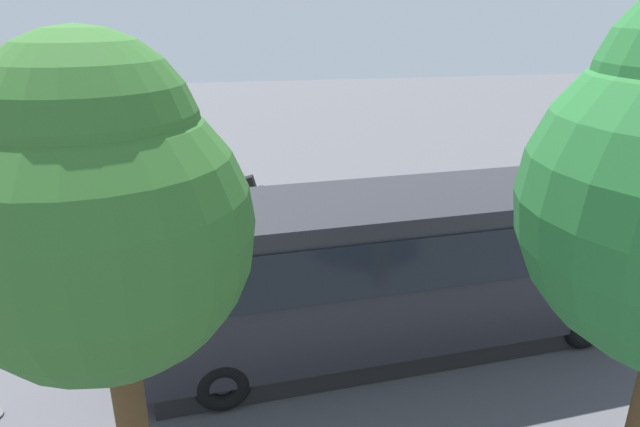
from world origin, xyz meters
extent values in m
plane|color=#4C4C51|center=(0.00, 0.00, 0.00)|extent=(80.00, 80.00, 0.00)
cube|color=#26262B|center=(-0.48, 5.23, 1.85)|extent=(10.55, 3.12, 2.80)
cube|color=black|center=(4.67, 5.54, 2.41)|extent=(0.19, 2.10, 1.23)
cube|color=black|center=(-0.41, 3.97, 2.41)|extent=(8.74, 0.56, 1.01)
cube|color=black|center=(-0.56, 6.50, 2.41)|extent=(8.74, 0.56, 1.01)
cube|color=#198C3F|center=(-0.41, 3.97, 1.29)|extent=(9.16, 0.58, 0.28)
cube|color=black|center=(-0.48, 5.23, 0.23)|extent=(9.71, 2.87, 0.45)
torus|color=black|center=(3.22, 4.32, 0.50)|extent=(1.02, 0.38, 1.00)
torus|color=black|center=(3.09, 6.58, 0.50)|extent=(1.02, 0.38, 1.00)
torus|color=black|center=(-4.06, 3.89, 0.50)|extent=(1.02, 0.38, 1.00)
torus|color=black|center=(-4.19, 6.14, 0.50)|extent=(1.02, 0.38, 1.00)
cylinder|color=black|center=(-3.35, 2.59, 0.49)|extent=(0.13, 0.13, 0.80)
cube|color=black|center=(-3.34, 2.55, 0.05)|extent=(0.13, 0.27, 0.10)
cylinder|color=black|center=(-3.51, 2.57, 0.49)|extent=(0.13, 0.13, 0.80)
cube|color=black|center=(-3.50, 2.53, 0.05)|extent=(0.13, 0.27, 0.10)
cube|color=navy|center=(-3.43, 2.58, 1.22)|extent=(0.41, 0.32, 0.67)
cylinder|color=navy|center=(-3.19, 2.60, 1.24)|extent=(0.10, 0.10, 0.63)
sphere|color=tan|center=(-3.19, 2.60, 0.92)|extent=(0.10, 0.10, 0.09)
cylinder|color=navy|center=(-3.66, 2.55, 1.24)|extent=(0.10, 0.10, 0.63)
sphere|color=tan|center=(-3.66, 2.55, 0.92)|extent=(0.10, 0.10, 0.09)
sphere|color=tan|center=(-3.43, 2.58, 1.69)|extent=(0.26, 0.26, 0.24)
cylinder|color=black|center=(-2.19, 2.43, 0.48)|extent=(0.12, 0.12, 0.78)
cube|color=black|center=(-2.19, 2.39, 0.05)|extent=(0.11, 0.26, 0.10)
cylinder|color=black|center=(-2.35, 2.42, 0.48)|extent=(0.12, 0.12, 0.78)
cube|color=black|center=(-2.35, 2.38, 0.05)|extent=(0.11, 0.26, 0.10)
cube|color=#3F594C|center=(-2.27, 2.43, 1.19)|extent=(0.39, 0.29, 0.65)
cylinder|color=#3F594C|center=(-2.03, 2.43, 1.21)|extent=(0.09, 0.09, 0.62)
sphere|color=tan|center=(-2.03, 2.43, 0.90)|extent=(0.09, 0.09, 0.09)
cylinder|color=#3F594C|center=(-2.51, 2.42, 1.21)|extent=(0.09, 0.09, 0.62)
sphere|color=tan|center=(-2.51, 2.42, 0.90)|extent=(0.09, 0.09, 0.09)
sphere|color=tan|center=(-2.27, 2.43, 1.65)|extent=(0.24, 0.24, 0.23)
cylinder|color=black|center=(-1.04, 2.44, 0.45)|extent=(0.14, 0.14, 0.74)
cube|color=black|center=(-1.05, 2.41, 0.05)|extent=(0.16, 0.28, 0.10)
cylinder|color=black|center=(-1.20, 2.48, 0.45)|extent=(0.14, 0.14, 0.74)
cube|color=black|center=(-1.20, 2.44, 0.05)|extent=(0.16, 0.28, 0.10)
cube|color=navy|center=(-1.12, 2.46, 1.13)|extent=(0.43, 0.36, 0.61)
cylinder|color=navy|center=(-0.88, 2.41, 1.14)|extent=(0.11, 0.11, 0.58)
sphere|color=tan|center=(-0.88, 2.41, 0.85)|extent=(0.11, 0.11, 0.09)
cylinder|color=navy|center=(-1.35, 2.52, 1.14)|extent=(0.11, 0.11, 0.58)
sphere|color=tan|center=(-1.35, 2.52, 0.85)|extent=(0.11, 0.11, 0.09)
sphere|color=tan|center=(-1.12, 2.46, 1.56)|extent=(0.27, 0.27, 0.22)
cylinder|color=black|center=(0.25, 2.41, 0.46)|extent=(0.15, 0.15, 0.75)
cube|color=black|center=(0.24, 2.37, 0.05)|extent=(0.16, 0.28, 0.10)
cylinder|color=black|center=(0.09, 2.45, 0.46)|extent=(0.15, 0.15, 0.75)
cube|color=black|center=(0.08, 2.41, 0.05)|extent=(0.16, 0.28, 0.10)
cube|color=#3F594C|center=(0.17, 2.43, 1.15)|extent=(0.44, 0.37, 0.63)
cylinder|color=#3F594C|center=(0.40, 2.37, 1.17)|extent=(0.11, 0.11, 0.60)
sphere|color=tan|center=(0.40, 2.37, 0.87)|extent=(0.11, 0.11, 0.09)
cylinder|color=#3F594C|center=(-0.06, 2.49, 1.17)|extent=(0.11, 0.11, 0.60)
sphere|color=tan|center=(-0.06, 2.49, 0.87)|extent=(0.11, 0.11, 0.09)
sphere|color=tan|center=(0.17, 2.43, 1.60)|extent=(0.28, 0.28, 0.23)
cylinder|color=black|center=(1.27, 2.51, 0.45)|extent=(0.14, 0.14, 0.74)
cube|color=black|center=(1.27, 2.47, 0.05)|extent=(0.14, 0.27, 0.10)
cylinder|color=black|center=(1.11, 2.49, 0.45)|extent=(0.14, 0.14, 0.74)
cube|color=black|center=(1.11, 2.45, 0.05)|extent=(0.14, 0.27, 0.10)
cube|color=#D8F233|center=(1.19, 2.50, 1.13)|extent=(0.42, 0.33, 0.62)
cube|color=silver|center=(1.19, 2.50, 1.13)|extent=(0.43, 0.34, 0.06)
cylinder|color=#D8F233|center=(1.42, 2.53, 1.15)|extent=(0.10, 0.10, 0.59)
sphere|color=tan|center=(1.42, 2.53, 0.85)|extent=(0.10, 0.10, 0.09)
cylinder|color=#D8F233|center=(0.95, 2.47, 1.15)|extent=(0.10, 0.10, 0.59)
sphere|color=tan|center=(0.95, 2.47, 0.85)|extent=(0.10, 0.10, 0.09)
sphere|color=tan|center=(1.19, 2.50, 1.57)|extent=(0.25, 0.25, 0.22)
torus|color=black|center=(0.01, 3.25, 0.30)|extent=(0.61, 0.19, 0.60)
cylinder|color=silver|center=(0.01, 3.25, 0.30)|extent=(0.13, 0.11, 0.12)
torus|color=black|center=(-1.43, 3.10, 0.30)|extent=(0.61, 0.19, 0.60)
cylinder|color=silver|center=(-1.43, 3.10, 0.30)|extent=(0.13, 0.13, 0.12)
cylinder|color=silver|center=(-0.04, 3.25, 0.65)|extent=(0.32, 0.09, 0.67)
cube|color=red|center=(-0.64, 3.18, 0.63)|extent=(0.87, 0.37, 0.36)
cube|color=black|center=(-1.12, 3.13, 0.68)|extent=(0.54, 0.27, 0.20)
cylinder|color=silver|center=(-1.02, 3.28, 0.42)|extent=(0.46, 0.13, 0.08)
cylinder|color=black|center=(-0.09, 3.24, 0.95)|extent=(0.10, 0.58, 0.04)
torus|color=black|center=(1.92, -2.53, 0.30)|extent=(0.61, 0.24, 0.60)
cylinder|color=silver|center=(1.92, -2.53, 0.30)|extent=(0.14, 0.12, 0.12)
torus|color=black|center=(2.83, -2.71, 1.42)|extent=(0.85, 0.29, 0.84)
cylinder|color=silver|center=(2.83, -2.71, 1.42)|extent=(0.14, 0.14, 0.12)
cylinder|color=silver|center=(1.69, -2.49, 0.56)|extent=(0.68, 0.19, 0.27)
cube|color=black|center=(2.08, -2.56, 1.01)|extent=(0.85, 0.43, 0.88)
cube|color=black|center=(2.35, -2.61, 1.41)|extent=(0.52, 0.31, 0.53)
cylinder|color=silver|center=(2.44, -2.78, 1.16)|extent=(0.36, 0.15, 0.40)
cylinder|color=black|center=(1.50, -2.45, 0.79)|extent=(0.15, 0.58, 0.04)
cube|color=black|center=(1.91, -2.53, 1.25)|extent=(0.52, 0.42, 0.52)
sphere|color=black|center=(1.52, -2.45, 1.06)|extent=(0.30, 0.30, 0.26)
cylinder|color=black|center=(1.76, -2.32, 1.03)|extent=(0.47, 0.18, 0.21)
cylinder|color=black|center=(2.30, -2.42, 1.18)|extent=(0.38, 0.17, 0.33)
cylinder|color=black|center=(1.69, -2.67, 1.03)|extent=(0.47, 0.18, 0.21)
cylinder|color=black|center=(2.23, -2.77, 1.18)|extent=(0.38, 0.17, 0.33)
cube|color=orange|center=(-0.08, -1.71, 0.01)|extent=(0.34, 0.34, 0.03)
cone|color=orange|center=(-0.08, -1.71, 0.33)|extent=(0.26, 0.26, 0.60)
cylinder|color=white|center=(-0.08, -1.71, 0.30)|extent=(0.19, 0.19, 0.07)
sphere|color=#326929|center=(3.98, 9.66, 4.66)|extent=(2.72, 2.72, 2.72)
sphere|color=#326929|center=(3.98, 9.66, 5.48)|extent=(1.91, 1.91, 1.91)
cube|color=white|center=(-4.21, -1.65, 0.00)|extent=(0.13, 4.44, 0.01)
cube|color=white|center=(-1.51, -1.65, 0.00)|extent=(0.12, 4.18, 0.01)
cube|color=white|center=(1.19, -1.65, 0.00)|extent=(0.12, 3.65, 0.01)
cube|color=white|center=(3.89, -1.65, 0.00)|extent=(0.13, 4.64, 0.01)
camera|label=1|loc=(2.97, 14.47, 6.52)|focal=30.63mm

